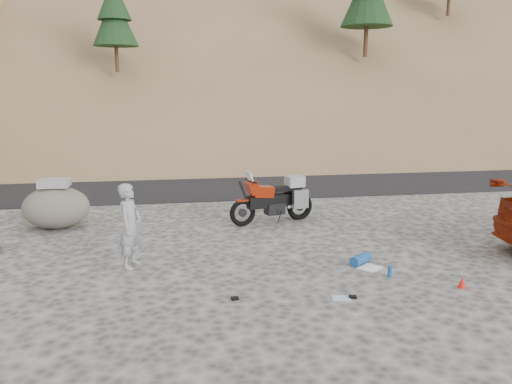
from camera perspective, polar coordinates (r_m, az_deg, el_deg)
The scene contains 13 objects.
ground at distance 10.33m, azimuth 0.07°, elevation -7.70°, with size 140.00×140.00×0.00m, color #3C3A38.
road at distance 18.99m, azimuth -4.37°, elevation 1.21°, with size 120.00×7.00×0.05m, color black.
hillside at distance 51.09m, azimuth -7.98°, elevation 20.11°, with size 120.00×73.00×46.72m.
motorcycle at distance 13.01m, azimuth 2.31°, elevation -0.87°, with size 2.34×1.06×1.42m.
man at distance 10.21m, azimuth -13.96°, elevation -8.28°, with size 0.61×0.40×1.67m, color gray.
boulder at distance 13.44m, azimuth -21.88°, elevation -1.59°, with size 1.89×1.71×1.23m.
gear_white_cloth at distance 10.09m, azimuth 12.89°, elevation -8.45°, with size 0.41×0.36×0.01m, color white.
gear_blue_mat at distance 10.24m, azimuth 11.89°, elevation -7.53°, with size 0.20×0.20×0.51m, color #164989.
gear_bottle at distance 9.68m, azimuth 15.05°, elevation -8.77°, with size 0.08×0.08×0.22m, color #164989.
gear_funnel at distance 9.61m, azimuth 22.48°, elevation -9.53°, with size 0.15×0.15×0.19m, color red.
gear_glove_a at distance 8.67m, azimuth 10.99°, elevation -11.68°, with size 0.13×0.09×0.04m, color black.
gear_glove_b at distance 8.46m, azimuth -2.44°, elevation -12.04°, with size 0.12×0.09×0.04m, color black.
gear_blue_cloth at distance 8.62m, azimuth 9.71°, elevation -11.86°, with size 0.30×0.22×0.01m, color #95B8E7.
Camera 1 is at (-1.59, -9.62, 3.41)m, focal length 35.00 mm.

